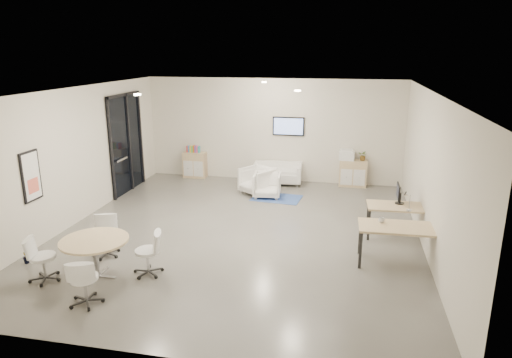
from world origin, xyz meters
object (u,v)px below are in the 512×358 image
object	(u,v)px
armchair_left	(257,179)
round_table	(95,244)
armchair_right	(267,184)
desk_front	(399,230)
sideboard_right	(353,173)
loveseat	(277,174)
desk_rear	(400,209)
sideboard_left	(195,165)

from	to	relation	value
armchair_left	round_table	size ratio (longest dim) A/B	0.69
armchair_left	armchair_right	size ratio (longest dim) A/B	1.10
desk_front	round_table	world-z (taller)	desk_front
desk_front	sideboard_right	bearing A→B (deg)	97.44
loveseat	desk_rear	bearing A→B (deg)	-52.48
sideboard_right	desk_front	bearing A→B (deg)	-80.86
armchair_right	round_table	bearing A→B (deg)	-117.75
sideboard_right	desk_rear	bearing A→B (deg)	-75.37
armchair_left	desk_rear	distance (m)	4.49
sideboard_left	armchair_right	bearing A→B (deg)	-30.69
desk_front	round_table	distance (m)	5.67
sideboard_right	desk_front	size ratio (longest dim) A/B	0.54
desk_front	round_table	size ratio (longest dim) A/B	1.25
sideboard_right	desk_rear	world-z (taller)	sideboard_right
armchair_right	sideboard_left	bearing A→B (deg)	144.25
sideboard_right	round_table	xyz separation A→B (m)	(-4.59, -6.87, 0.25)
desk_rear	round_table	xyz separation A→B (m)	(-5.59, -3.05, -0.00)
loveseat	round_table	xyz separation A→B (m)	(-2.29, -6.72, 0.36)
armchair_left	desk_front	xyz separation A→B (m)	(3.55, -3.91, 0.28)
loveseat	sideboard_right	bearing A→B (deg)	-0.67
armchair_right	desk_front	world-z (taller)	desk_front
loveseat	desk_rear	world-z (taller)	desk_rear
sideboard_right	desk_rear	size ratio (longest dim) A/B	0.57
desk_front	armchair_left	bearing A→B (deg)	130.54
sideboard_left	desk_front	distance (m)	7.88
loveseat	sideboard_left	bearing A→B (deg)	172.29
armchair_left	armchair_right	xyz separation A→B (m)	(0.34, -0.27, -0.04)
sideboard_right	armchair_right	xyz separation A→B (m)	(-2.37, -1.58, -0.03)
loveseat	armchair_right	xyz separation A→B (m)	(-0.07, -1.43, 0.08)
sideboard_right	loveseat	bearing A→B (deg)	-176.25
armchair_left	round_table	xyz separation A→B (m)	(-1.87, -5.57, 0.24)
armchair_left	armchair_right	distance (m)	0.44
armchair_left	desk_rear	xyz separation A→B (m)	(3.71, -2.52, 0.24)
sideboard_left	sideboard_right	distance (m)	5.05
armchair_left	desk_rear	world-z (taller)	armchair_left
loveseat	armchair_right	bearing A→B (deg)	-97.35
armchair_left	armchair_right	bearing A→B (deg)	-3.69
armchair_left	sideboard_right	bearing A→B (deg)	60.94
sideboard_left	armchair_left	xyz separation A→B (m)	(2.34, -1.32, 0.01)
desk_rear	desk_front	world-z (taller)	desk_front
sideboard_left	round_table	distance (m)	6.90
loveseat	desk_rear	xyz separation A→B (m)	(3.30, -3.67, 0.36)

